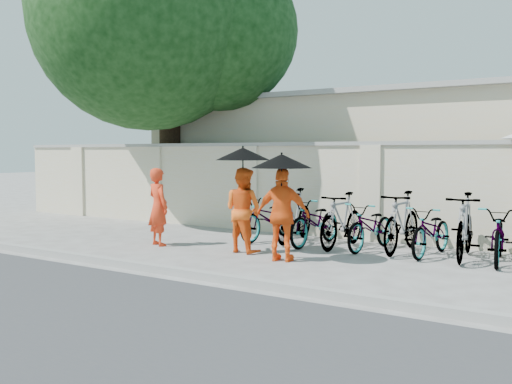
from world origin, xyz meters
The scene contains 19 objects.
ground centered at (0.00, 0.00, 0.00)m, with size 80.00×80.00×0.00m, color #A4A2A0.
kerb centered at (0.00, -1.70, 0.06)m, with size 40.00×0.16×0.12m, color gray.
compound_wall centered at (1.00, 3.20, 1.00)m, with size 20.00×0.30×2.00m, color beige.
building_behind centered at (2.00, 7.00, 1.60)m, with size 14.00×6.00×3.20m, color beige.
shade_tree centered at (-3.66, 2.97, 5.10)m, with size 6.70×6.20×8.20m.
monk_left centered at (-1.35, 0.25, 0.77)m, with size 0.56×0.37×1.54m, color red.
monk_center centered at (0.50, 0.53, 0.79)m, with size 0.76×0.60×1.57m, color #FF6017.
parasol_center centered at (0.55, 0.45, 1.83)m, with size 1.01×1.01×1.05m.
monk_right centered at (1.56, 0.15, 0.80)m, with size 0.93×0.39×1.60m, color #FC5E17.
parasol_right centered at (1.58, 0.07, 1.71)m, with size 1.02×1.02×0.92m.
bike_0 centered at (0.15, 2.04, 0.48)m, with size 0.63×1.82×0.95m, color gray.
bike_1 centered at (0.72, 2.11, 0.55)m, with size 0.52×1.84×1.11m, color gray.
bike_2 centered at (1.29, 1.94, 0.48)m, with size 0.64×1.83×0.96m, color gray.
bike_3 centered at (1.86, 1.94, 0.54)m, with size 0.51×1.79×1.08m, color gray.
bike_4 centered at (2.43, 2.02, 0.46)m, with size 0.60×1.73×0.91m, color gray.
bike_5 centered at (3.00, 2.08, 0.57)m, with size 0.53×1.89×1.13m, color gray.
bike_6 centered at (3.57, 2.01, 0.45)m, with size 0.60×1.71×0.90m, color gray.
bike_7 centered at (4.14, 1.99, 0.58)m, with size 0.54×1.92×1.15m, color gray.
bike_8 centered at (4.70, 1.97, 0.48)m, with size 0.64×1.84×0.97m, color gray.
Camera 1 is at (6.36, -8.19, 1.86)m, focal length 40.00 mm.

